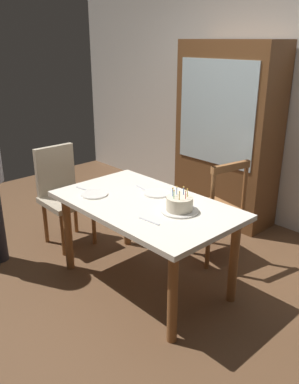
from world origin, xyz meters
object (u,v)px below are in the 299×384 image
dining_table (145,214)px  plate_far_side (157,193)px  china_cabinet (227,134)px  chair_upholstered (62,190)px  birthday_cake (180,205)px  chair_spindle_back (214,211)px  plate_near_celebrant (94,194)px

dining_table → plate_far_side: (-0.07, 0.19, 0.10)m
china_cabinet → chair_upholstered: bearing=-113.5°
birthday_cake → chair_spindle_back: (-0.19, 0.67, -0.32)m
plate_far_side → chair_upholstered: chair_upholstered is taller
dining_table → chair_spindle_back: bearing=82.2°
plate_near_celebrant → plate_far_side: 0.51m
plate_near_celebrant → plate_far_side: (0.33, 0.39, 0.00)m
plate_near_celebrant → chair_spindle_back: 1.10m
dining_table → birthday_cake: 0.34m
birthday_cake → chair_spindle_back: size_ratio=0.29×
chair_spindle_back → chair_upholstered: same height
dining_table → china_cabinet: bearing=104.6°
dining_table → plate_far_side: 0.23m
plate_near_celebrant → chair_upholstered: size_ratio=0.23×
plate_near_celebrant → china_cabinet: size_ratio=0.12×
dining_table → chair_spindle_back: (0.10, 0.74, -0.17)m
birthday_cake → china_cabinet: size_ratio=0.15×
dining_table → birthday_cake: size_ratio=5.18×
chair_upholstered → china_cabinet: bearing=66.5°
chair_upholstered → china_cabinet: 1.82m
chair_spindle_back → chair_upholstered: bearing=-146.2°
chair_spindle_back → china_cabinet: size_ratio=0.50×
plate_far_side → dining_table: bearing=-69.5°
plate_far_side → chair_spindle_back: size_ratio=0.23×
plate_far_side → chair_upholstered: size_ratio=0.23×
birthday_cake → dining_table: bearing=-166.8°
plate_far_side → chair_spindle_back: chair_spindle_back is taller
chair_upholstered → birthday_cake: bearing=5.7°
birthday_cake → plate_near_celebrant: 0.74m
plate_near_celebrant → china_cabinet: bearing=90.2°
birthday_cake → plate_near_celebrant: size_ratio=1.27×
china_cabinet → chair_spindle_back: bearing=-58.1°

